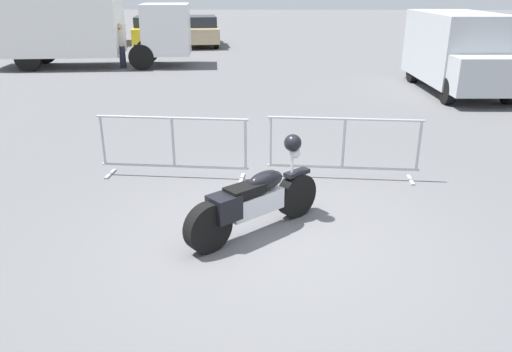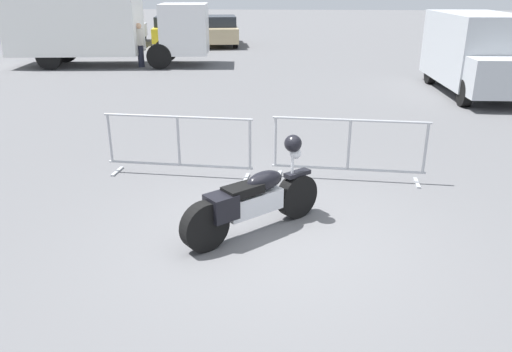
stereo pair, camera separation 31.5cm
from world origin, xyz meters
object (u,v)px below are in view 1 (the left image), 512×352
motorcycle (255,200)px  parked_car_yellow (152,31)px  crowd_barrier_far (344,147)px  box_truck (78,24)px  crowd_barrier_near (173,146)px  parked_car_silver (105,30)px  delivery_van (458,50)px  parked_car_tan (200,31)px  parked_car_green (57,31)px  pedestrian (121,44)px

motorcycle → parked_car_yellow: parked_car_yellow is taller
crowd_barrier_far → box_truck: 14.88m
motorcycle → crowd_barrier_near: size_ratio=0.68×
parked_car_silver → crowd_barrier_near: bearing=-169.3°
motorcycle → delivery_van: delivery_van is taller
parked_car_tan → box_truck: bearing=143.4°
parked_car_green → parked_car_yellow: 5.22m
delivery_van → pedestrian: (-11.45, 4.16, -0.32)m
delivery_van → pedestrian: 12.18m
parked_car_silver → pedestrian: pedestrian is taller
crowd_barrier_far → box_truck: bearing=125.8°
pedestrian → parked_car_yellow: bearing=-25.3°
crowd_barrier_near → crowd_barrier_far: same height
box_truck → parked_car_green: (-4.03, 7.74, -0.93)m
motorcycle → parked_car_silver: bearing=69.4°
crowd_barrier_far → parked_car_yellow: 20.93m
delivery_van → parked_car_tan: size_ratio=1.07×
parked_car_tan → motorcycle: bearing=179.9°
parked_car_yellow → crowd_barrier_near: bearing=-176.0°
crowd_barrier_near → pedestrian: 12.46m
parked_car_yellow → box_truck: bearing=161.7°
parked_car_silver → motorcycle: bearing=-167.7°
pedestrian → crowd_barrier_near: bearing=170.0°
parked_car_silver → parked_car_tan: parked_car_tan is taller
parked_car_tan → pedestrian: pedestrian is taller
crowd_barrier_far → parked_car_silver: size_ratio=0.57×
parked_car_yellow → parked_car_tan: 2.61m
crowd_barrier_far → pedestrian: bearing=120.6°
crowd_barrier_near → parked_car_tan: 19.50m
box_truck → delivery_van: 13.89m
box_truck → delivery_van: size_ratio=1.56×
parked_car_green → parked_car_silver: parked_car_silver is taller
box_truck → crowd_barrier_far: bearing=-60.2°
box_truck → parked_car_tan: bearing=56.8°
crowd_barrier_near → crowd_barrier_far: 2.87m
motorcycle → parked_car_tan: size_ratio=0.37×
motorcycle → box_truck: size_ratio=0.22×
parked_car_silver → parked_car_yellow: bearing=-105.8°
parked_car_tan → crowd_barrier_far: bearing=-175.2°
parked_car_silver → parked_car_yellow: size_ratio=0.97×
crowd_barrier_near → crowd_barrier_far: (2.87, 0.00, 0.00)m
parked_car_yellow → parked_car_tan: parked_car_tan is taller
parked_car_tan → parked_car_green: bearing=77.8°
motorcycle → parked_car_green: parked_car_green is taller
crowd_barrier_far → parked_car_tan: 20.00m
crowd_barrier_near → pedestrian: bearing=109.2°
parked_car_silver → parked_car_yellow: 2.62m
crowd_barrier_far → parked_car_yellow: (-7.50, 19.54, 0.20)m
crowd_barrier_near → delivery_van: size_ratio=0.51×
pedestrian → box_truck: bearing=51.3°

